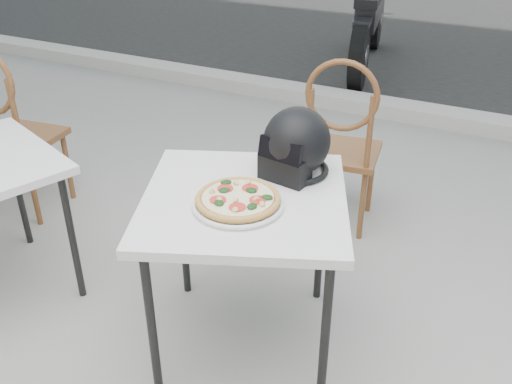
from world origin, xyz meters
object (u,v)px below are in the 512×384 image
at_px(pizza, 238,199).
at_px(cafe_table_main, 245,211).
at_px(helmet, 295,145).
at_px(plate, 238,204).
at_px(cafe_chair_side, 7,122).
at_px(cafe_chair_main, 342,137).
at_px(motorcycle, 369,22).

bearing_deg(pizza, cafe_table_main, 100.77).
bearing_deg(helmet, pizza, -94.33).
bearing_deg(plate, cafe_chair_side, 165.51).
xyz_separation_m(cafe_table_main, plate, (0.01, -0.08, 0.08)).
xyz_separation_m(pizza, cafe_chair_side, (-1.73, 0.45, -0.18)).
distance_m(cafe_table_main, cafe_chair_main, 1.08).
bearing_deg(cafe_chair_main, cafe_table_main, 80.10).
bearing_deg(cafe_chair_side, pizza, 158.39).
xyz_separation_m(cafe_table_main, cafe_chair_main, (0.04, 1.07, -0.10)).
xyz_separation_m(plate, pizza, (0.00, 0.00, 0.02)).
height_order(plate, motorcycle, motorcycle).
bearing_deg(helmet, cafe_chair_main, 103.11).
distance_m(plate, helmet, 0.37).
bearing_deg(cafe_table_main, motorcycle, 99.99).
distance_m(cafe_chair_side, motorcycle, 3.94).
xyz_separation_m(plate, cafe_chair_main, (0.02, 1.15, -0.18)).
relative_size(cafe_chair_side, motorcycle, 0.50).
relative_size(plate, pizza, 1.24).
distance_m(cafe_table_main, helmet, 0.34).
bearing_deg(plate, cafe_chair_main, 88.95).
relative_size(cafe_table_main, cafe_chair_main, 0.99).
distance_m(cafe_table_main, motorcycle, 4.25).
relative_size(helmet, cafe_chair_side, 0.30).
relative_size(pizza, motorcycle, 0.16).
relative_size(plate, cafe_chair_side, 0.39).
height_order(pizza, helmet, helmet).
xyz_separation_m(pizza, cafe_chair_main, (0.02, 1.15, -0.21)).
bearing_deg(cafe_chair_main, cafe_chair_side, 13.93).
bearing_deg(helmet, cafe_chair_side, -174.35).
relative_size(cafe_table_main, plate, 2.47).
distance_m(helmet, cafe_chair_side, 1.83).
height_order(plate, pizza, pizza).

